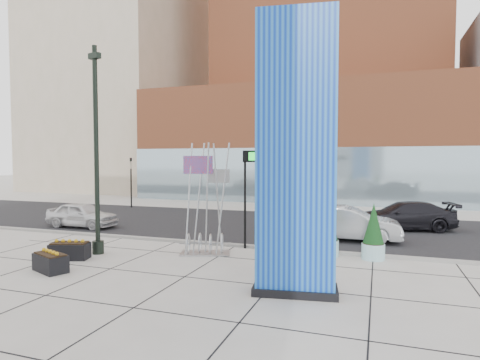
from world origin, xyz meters
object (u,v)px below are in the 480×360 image
(concrete_bollard, at_px, (47,263))
(car_silver_mid, at_px, (347,224))
(blue_pylon, at_px, (296,159))
(car_white_west, at_px, (82,215))
(lamp_post, at_px, (97,170))
(overhead_street_sign, at_px, (261,165))
(public_art_sculpture, at_px, (205,225))

(concrete_bollard, bearing_deg, car_silver_mid, 43.67)
(blue_pylon, bearing_deg, car_white_west, 143.74)
(lamp_post, distance_m, car_silver_mid, 11.87)
(blue_pylon, distance_m, car_silver_mid, 9.10)
(concrete_bollard, height_order, car_silver_mid, car_silver_mid)
(blue_pylon, xyz_separation_m, lamp_post, (-8.85, 2.26, -0.44))
(overhead_street_sign, bearing_deg, blue_pylon, -84.62)
(car_silver_mid, bearing_deg, overhead_street_sign, 131.47)
(blue_pylon, bearing_deg, concrete_bollard, 175.65)
(lamp_post, relative_size, public_art_sculpture, 1.85)
(concrete_bollard, xyz_separation_m, car_silver_mid, (9.56, 9.13, 0.51))
(concrete_bollard, bearing_deg, lamp_post, 93.31)
(lamp_post, bearing_deg, public_art_sculpture, 18.62)
(concrete_bollard, distance_m, overhead_street_sign, 9.16)
(lamp_post, xyz_separation_m, concrete_bollard, (0.17, -2.90, -3.23))
(blue_pylon, relative_size, car_white_west, 1.94)
(car_silver_mid, bearing_deg, public_art_sculpture, 129.59)
(car_white_west, xyz_separation_m, car_silver_mid, (14.91, 1.13, 0.10))
(overhead_street_sign, xyz_separation_m, car_silver_mid, (3.45, 3.24, -2.91))
(blue_pylon, bearing_deg, car_silver_mid, 75.47)
(blue_pylon, height_order, car_white_west, blue_pylon)
(car_silver_mid, bearing_deg, lamp_post, 120.87)
(lamp_post, relative_size, car_white_west, 2.03)
(blue_pylon, distance_m, public_art_sculpture, 6.48)
(public_art_sculpture, xyz_separation_m, car_white_west, (-9.48, 3.65, -0.50))
(concrete_bollard, distance_m, car_white_west, 9.63)
(blue_pylon, height_order, overhead_street_sign, blue_pylon)
(concrete_bollard, relative_size, overhead_street_sign, 0.15)
(lamp_post, xyz_separation_m, car_silver_mid, (9.73, 6.23, -2.71))
(lamp_post, relative_size, overhead_street_sign, 1.98)
(blue_pylon, xyz_separation_m, car_silver_mid, (0.88, 8.49, -3.15))
(concrete_bollard, relative_size, car_silver_mid, 0.13)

